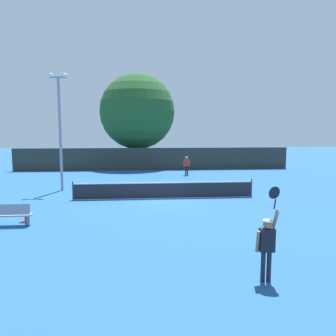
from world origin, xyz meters
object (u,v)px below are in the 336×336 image
object	(u,v)px
player_receiving	(187,164)
player_serving	(267,241)
parked_car_mid	(203,158)
tennis_ball	(160,194)
parked_car_near	(124,158)
spare_racket	(25,221)
courtside_bench	(9,215)
light_pole	(60,124)
large_tree	(137,112)

from	to	relation	value
player_receiving	player_serving	bearing A→B (deg)	87.57
player_serving	parked_car_mid	distance (m)	30.22
tennis_ball	player_receiving	bearing A→B (deg)	71.34
parked_car_near	spare_racket	bearing A→B (deg)	-92.56
tennis_ball	parked_car_near	distance (m)	18.57
parked_car_near	courtside_bench	bearing A→B (deg)	-93.25
courtside_bench	parked_car_mid	bearing A→B (deg)	61.90
player_receiving	courtside_bench	distance (m)	17.67
parked_car_mid	player_receiving	bearing A→B (deg)	-114.59
player_serving	courtside_bench	bearing A→B (deg)	146.82
light_pole	spare_racket	bearing A→B (deg)	-88.71
tennis_ball	parked_car_mid	size ratio (longest dim) A/B	0.02
parked_car_mid	player_serving	bearing A→B (deg)	-103.04
player_serving	light_pole	distance (m)	16.59
courtside_bench	parked_car_near	size ratio (longest dim) A/B	0.41
player_serving	tennis_ball	size ratio (longest dim) A/B	36.86
player_receiving	light_pole	world-z (taller)	light_pole
courtside_bench	parked_car_mid	xyz separation A→B (m)	(12.93, 24.22, 0.30)
player_receiving	parked_car_mid	size ratio (longest dim) A/B	0.38
player_serving	light_pole	xyz separation A→B (m)	(-8.51, 13.86, 3.29)
courtside_bench	parked_car_near	world-z (taller)	parked_car_near
light_pole	parked_car_near	size ratio (longest dim) A/B	1.76
spare_racket	parked_car_mid	xyz separation A→B (m)	(12.54, 23.53, 0.76)
tennis_ball	large_tree	size ratio (longest dim) A/B	0.01
parked_car_near	player_receiving	bearing A→B (deg)	-52.59
player_receiving	courtside_bench	world-z (taller)	player_receiving
player_serving	spare_racket	world-z (taller)	player_serving
player_serving	player_receiving	world-z (taller)	player_serving
player_serving	player_receiving	distance (m)	20.55
tennis_ball	courtside_bench	size ratio (longest dim) A/B	0.04
courtside_bench	parked_car_mid	world-z (taller)	parked_car_mid
tennis_ball	light_pole	bearing A→B (deg)	162.29
player_serving	tennis_ball	bearing A→B (deg)	99.98
tennis_ball	player_serving	bearing A→B (deg)	-80.02
large_tree	parked_car_near	size ratio (longest dim) A/B	2.36
spare_racket	parked_car_mid	size ratio (longest dim) A/B	0.12
courtside_bench	parked_car_near	xyz separation A→B (m)	(3.52, 24.38, 0.30)
spare_racket	light_pole	distance (m)	8.65
tennis_ball	spare_racket	xyz separation A→B (m)	(-6.26, -5.41, -0.01)
tennis_ball	spare_racket	bearing A→B (deg)	-139.16
tennis_ball	parked_car_mid	distance (m)	19.19
spare_racket	courtside_bench	distance (m)	0.91
parked_car_mid	courtside_bench	bearing A→B (deg)	-123.15
tennis_ball	light_pole	size ratio (longest dim) A/B	0.01
courtside_bench	parked_car_near	distance (m)	24.64
light_pole	parked_car_near	bearing A→B (deg)	78.52
courtside_bench	spare_racket	bearing A→B (deg)	60.47
player_receiving	tennis_ball	world-z (taller)	player_receiving
player_serving	tennis_ball	xyz separation A→B (m)	(-2.08, 11.80, -1.07)
spare_racket	large_tree	world-z (taller)	large_tree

